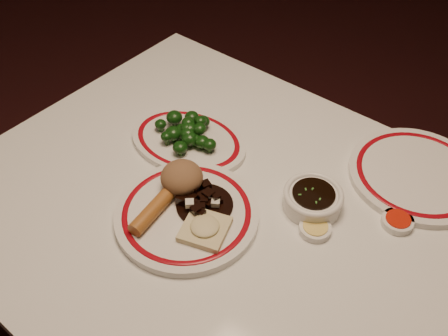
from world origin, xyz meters
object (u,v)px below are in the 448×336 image
dining_table (239,241)px  fried_wonton (205,228)px  stirfry_heap (201,201)px  spring_roll (152,212)px  broccoli_plate (188,141)px  rice_mound (182,177)px  broccoli_pile (187,131)px  soy_bowl (313,200)px  main_plate (187,214)px

dining_table → fried_wonton: size_ratio=11.02×
stirfry_heap → spring_roll: bearing=-121.7°
stirfry_heap → broccoli_plate: stirfry_heap is taller
dining_table → rice_mound: bearing=-166.1°
spring_roll → dining_table: bearing=38.3°
rice_mound → broccoli_pile: rice_mound is taller
rice_mound → broccoli_pile: size_ratio=0.53×
stirfry_heap → rice_mound: bearing=170.7°
rice_mound → fried_wonton: rice_mound is taller
rice_mound → spring_roll: (0.01, -0.10, -0.02)m
spring_roll → broccoli_pile: size_ratio=0.68×
soy_bowl → rice_mound: bearing=-148.4°
fried_wonton → soy_bowl: (0.12, 0.20, -0.01)m
fried_wonton → stirfry_heap: bearing=137.2°
stirfry_heap → soy_bowl: stirfry_heap is taller
stirfry_heap → broccoli_plate: (-0.16, 0.14, -0.02)m
spring_roll → fried_wonton: 0.11m
fried_wonton → soy_bowl: same height
stirfry_heap → dining_table: bearing=31.2°
spring_roll → broccoli_pile: (-0.11, 0.22, 0.01)m
rice_mound → soy_bowl: rice_mound is taller
stirfry_heap → broccoli_plate: 0.21m
rice_mound → broccoli_pile: 0.16m
main_plate → rice_mound: size_ratio=4.18×
dining_table → soy_bowl: bearing=47.0°
broccoli_pile → spring_roll: bearing=-64.5°
dining_table → main_plate: (-0.08, -0.08, 0.10)m
main_plate → broccoli_plate: 0.23m
main_plate → fried_wonton: fried_wonton is taller
broccoli_pile → fried_wonton: bearing=-40.9°
rice_mound → broccoli_plate: size_ratio=0.28×
fried_wonton → main_plate: bearing=166.7°
main_plate → soy_bowl: 0.26m
rice_mound → broccoli_plate: bearing=128.0°
fried_wonton → soy_bowl: bearing=59.1°
rice_mound → stirfry_heap: bearing=-9.3°
broccoli_plate → broccoli_pile: (-0.00, -0.00, 0.03)m
spring_roll → broccoli_pile: bearing=107.4°
main_plate → broccoli_plate: size_ratio=1.17×
broccoli_plate → soy_bowl: size_ratio=2.62×
rice_mound → fried_wonton: (0.11, -0.06, -0.02)m
rice_mound → spring_roll: size_ratio=0.79×
dining_table → fried_wonton: (-0.02, -0.09, 0.12)m
rice_mound → soy_bowl: 0.27m
main_plate → fried_wonton: (0.06, -0.01, 0.02)m
main_plate → broccoli_pile: 0.23m
spring_roll → fried_wonton: bearing=12.0°
broccoli_plate → fried_wonton: bearing=-41.1°
spring_roll → rice_mound: bearing=85.7°
fried_wonton → stirfry_heap: size_ratio=0.93×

